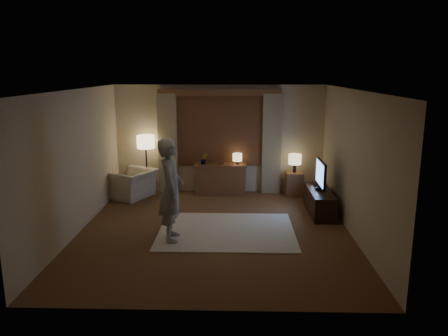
{
  "coord_description": "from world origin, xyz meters",
  "views": [
    {
      "loc": [
        0.39,
        -7.67,
        2.94
      ],
      "look_at": [
        0.16,
        0.6,
        1.07
      ],
      "focal_mm": 35.0,
      "sensor_mm": 36.0,
      "label": 1
    }
  ],
  "objects_px": {
    "armchair": "(132,184)",
    "person": "(171,190)",
    "tv_stand": "(320,202)",
    "sideboard": "(221,180)",
    "side_table": "(294,184)"
  },
  "relations": [
    {
      "from": "person",
      "to": "sideboard",
      "type": "bearing_deg",
      "value": -20.07
    },
    {
      "from": "tv_stand",
      "to": "person",
      "type": "bearing_deg",
      "value": -151.46
    },
    {
      "from": "sideboard",
      "to": "tv_stand",
      "type": "distance_m",
      "value": 2.54
    },
    {
      "from": "tv_stand",
      "to": "armchair",
      "type": "bearing_deg",
      "value": 166.02
    },
    {
      "from": "side_table",
      "to": "tv_stand",
      "type": "xyz_separation_m",
      "value": [
        0.36,
        -1.34,
        -0.03
      ]
    },
    {
      "from": "armchair",
      "to": "sideboard",
      "type": "bearing_deg",
      "value": 125.57
    },
    {
      "from": "sideboard",
      "to": "tv_stand",
      "type": "xyz_separation_m",
      "value": [
        2.12,
        -1.39,
        -0.1
      ]
    },
    {
      "from": "armchair",
      "to": "tv_stand",
      "type": "distance_m",
      "value": 4.31
    },
    {
      "from": "armchair",
      "to": "tv_stand",
      "type": "height_order",
      "value": "armchair"
    },
    {
      "from": "side_table",
      "to": "tv_stand",
      "type": "relative_size",
      "value": 0.4
    },
    {
      "from": "tv_stand",
      "to": "side_table",
      "type": "bearing_deg",
      "value": 105.15
    },
    {
      "from": "sideboard",
      "to": "person",
      "type": "relative_size",
      "value": 0.67
    },
    {
      "from": "sideboard",
      "to": "person",
      "type": "xyz_separation_m",
      "value": [
        -0.75,
        -2.95,
        0.57
      ]
    },
    {
      "from": "sideboard",
      "to": "side_table",
      "type": "distance_m",
      "value": 1.76
    },
    {
      "from": "armchair",
      "to": "person",
      "type": "relative_size",
      "value": 0.56
    }
  ]
}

